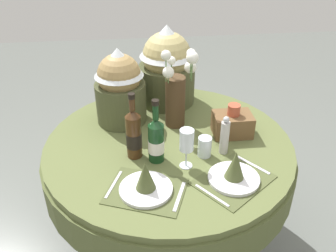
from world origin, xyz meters
name	(u,v)px	position (x,y,z in m)	size (l,w,h in m)	color
ground	(169,239)	(0.00, 0.00, 0.00)	(8.00, 8.00, 0.00)	slate
dining_table	(169,162)	(0.00, 0.00, 0.63)	(1.35, 1.35, 0.77)	#5B6638
place_setting_left	(146,183)	(-0.14, -0.37, 0.81)	(0.41, 0.36, 0.16)	#4E562F
place_setting_right	(234,172)	(0.27, -0.34, 0.81)	(0.43, 0.41, 0.16)	#4E562F
flower_vase	(177,93)	(0.06, 0.17, 0.97)	(0.20, 0.15, 0.47)	#47331E
wine_bottle_left	(156,139)	(-0.08, -0.15, 0.89)	(0.08, 0.08, 0.34)	#143819
wine_bottle_centre	(134,134)	(-0.18, -0.10, 0.90)	(0.08, 0.08, 0.35)	#422814
wine_glass_right	(187,141)	(0.06, -0.21, 0.91)	(0.07, 0.07, 0.21)	silver
tumbler_near_right	(205,147)	(0.17, -0.14, 0.82)	(0.07, 0.07, 0.11)	silver
pepper_mill	(225,136)	(0.27, -0.12, 0.87)	(0.05, 0.05, 0.21)	#B7B2AD
gift_tub_back_left	(120,84)	(-0.25, 0.26, 1.00)	(0.29, 0.29, 0.44)	#474C2D
gift_tub_back_centre	(167,63)	(0.04, 0.47, 1.03)	(0.35, 0.35, 0.50)	#474C2D
woven_basket_side_right	(232,123)	(0.36, 0.04, 0.83)	(0.21, 0.15, 0.18)	brown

